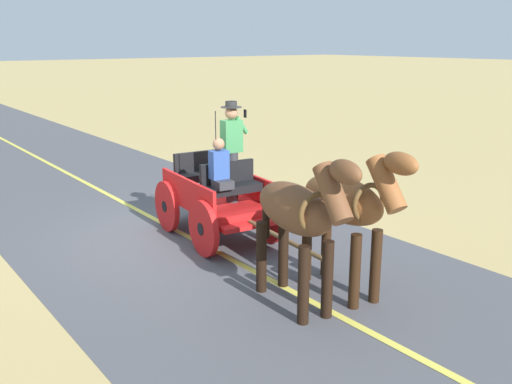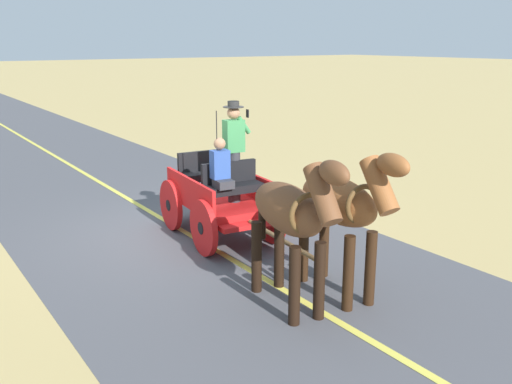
{
  "view_description": "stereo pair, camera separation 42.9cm",
  "coord_description": "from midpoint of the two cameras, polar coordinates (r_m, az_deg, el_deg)",
  "views": [
    {
      "loc": [
        4.92,
        8.86,
        3.5
      ],
      "look_at": [
        -0.46,
        1.76,
        1.1
      ],
      "focal_mm": 39.59,
      "sensor_mm": 36.0,
      "label": 1
    },
    {
      "loc": [
        4.57,
        9.11,
        3.5
      ],
      "look_at": [
        -0.46,
        1.76,
        1.1
      ],
      "focal_mm": 39.59,
      "sensor_mm": 36.0,
      "label": 2
    }
  ],
  "objects": [
    {
      "name": "ground_plane",
      "position": [
        10.75,
        -8.79,
        -4.12
      ],
      "size": [
        200.0,
        200.0,
        0.0
      ],
      "primitive_type": "plane",
      "color": "tan"
    },
    {
      "name": "road_surface",
      "position": [
        10.75,
        -8.79,
        -4.1
      ],
      "size": [
        5.98,
        160.0,
        0.01
      ],
      "primitive_type": "cube",
      "color": "#4C4C51",
      "rests_on": "ground"
    },
    {
      "name": "road_centre_stripe",
      "position": [
        10.75,
        -8.8,
        -4.07
      ],
      "size": [
        0.12,
        160.0,
        0.0
      ],
      "primitive_type": "cube",
      "color": "#DBCC4C",
      "rests_on": "road_surface"
    },
    {
      "name": "horse_drawn_carriage",
      "position": [
        10.19,
        -5.02,
        -0.26
      ],
      "size": [
        1.64,
        4.52,
        2.5
      ],
      "color": "red",
      "rests_on": "ground"
    },
    {
      "name": "horse_near_side",
      "position": [
        7.8,
        7.64,
        -1.24
      ],
      "size": [
        0.73,
        2.14,
        2.21
      ],
      "color": "brown",
      "rests_on": "ground"
    },
    {
      "name": "horse_off_side",
      "position": [
        7.33,
        2.63,
        -2.2
      ],
      "size": [
        0.79,
        2.15,
        2.21
      ],
      "color": "brown",
      "rests_on": "ground"
    }
  ]
}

